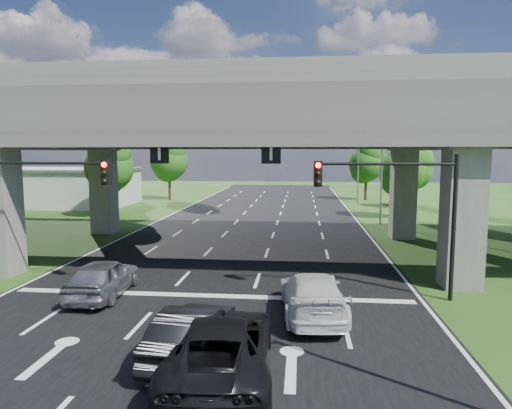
% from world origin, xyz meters
% --- Properties ---
extents(ground, '(160.00, 160.00, 0.00)m').
position_xyz_m(ground, '(0.00, 0.00, 0.00)').
color(ground, '#234215').
rests_on(ground, ground).
extents(road, '(18.00, 120.00, 0.03)m').
position_xyz_m(road, '(0.00, 10.00, 0.01)').
color(road, black).
rests_on(road, ground).
extents(overpass, '(80.00, 15.00, 10.00)m').
position_xyz_m(overpass, '(0.00, 12.00, 7.92)').
color(overpass, '#373432').
rests_on(overpass, ground).
extents(warehouse, '(20.00, 10.00, 4.00)m').
position_xyz_m(warehouse, '(-26.00, 35.00, 2.00)').
color(warehouse, '#9E9E99').
rests_on(warehouse, ground).
extents(signal_right, '(5.76, 0.54, 6.00)m').
position_xyz_m(signal_right, '(7.82, 3.94, 4.19)').
color(signal_right, black).
rests_on(signal_right, ground).
extents(signal_left, '(5.76, 0.54, 6.00)m').
position_xyz_m(signal_left, '(-7.82, 3.94, 4.19)').
color(signal_left, black).
rests_on(signal_left, ground).
extents(streetlight_far, '(3.38, 0.25, 10.00)m').
position_xyz_m(streetlight_far, '(10.10, 24.00, 5.85)').
color(streetlight_far, gray).
rests_on(streetlight_far, ground).
extents(streetlight_beyond, '(3.38, 0.25, 10.00)m').
position_xyz_m(streetlight_beyond, '(10.10, 40.00, 5.85)').
color(streetlight_beyond, gray).
rests_on(streetlight_beyond, ground).
extents(tree_left_near, '(4.50, 4.50, 7.80)m').
position_xyz_m(tree_left_near, '(-13.95, 26.00, 4.82)').
color(tree_left_near, black).
rests_on(tree_left_near, ground).
extents(tree_left_mid, '(3.91, 3.90, 6.76)m').
position_xyz_m(tree_left_mid, '(-16.95, 34.00, 4.17)').
color(tree_left_mid, black).
rests_on(tree_left_mid, ground).
extents(tree_left_far, '(4.80, 4.80, 8.32)m').
position_xyz_m(tree_left_far, '(-12.95, 42.00, 5.14)').
color(tree_left_far, black).
rests_on(tree_left_far, ground).
extents(tree_right_near, '(4.20, 4.20, 7.28)m').
position_xyz_m(tree_right_near, '(13.05, 28.00, 4.50)').
color(tree_right_near, black).
rests_on(tree_right_near, ground).
extents(tree_right_mid, '(3.91, 3.90, 6.76)m').
position_xyz_m(tree_right_mid, '(16.05, 36.00, 4.17)').
color(tree_right_mid, black).
rests_on(tree_right_mid, ground).
extents(tree_right_far, '(4.50, 4.50, 7.80)m').
position_xyz_m(tree_right_far, '(12.05, 44.00, 4.82)').
color(tree_right_far, black).
rests_on(tree_right_far, ground).
extents(car_silver, '(2.07, 4.77, 1.60)m').
position_xyz_m(car_silver, '(-4.42, 3.00, 0.83)').
color(car_silver, '#9E9FA5').
rests_on(car_silver, road).
extents(car_dark, '(1.99, 4.72, 1.51)m').
position_xyz_m(car_dark, '(0.66, -2.25, 0.79)').
color(car_dark, black).
rests_on(car_dark, road).
extents(car_white, '(2.67, 5.61, 1.58)m').
position_xyz_m(car_white, '(4.28, 1.62, 0.82)').
color(car_white, silver).
rests_on(car_white, road).
extents(car_trailing, '(3.13, 6.07, 1.64)m').
position_xyz_m(car_trailing, '(1.72, -3.28, 0.85)').
color(car_trailing, black).
rests_on(car_trailing, road).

